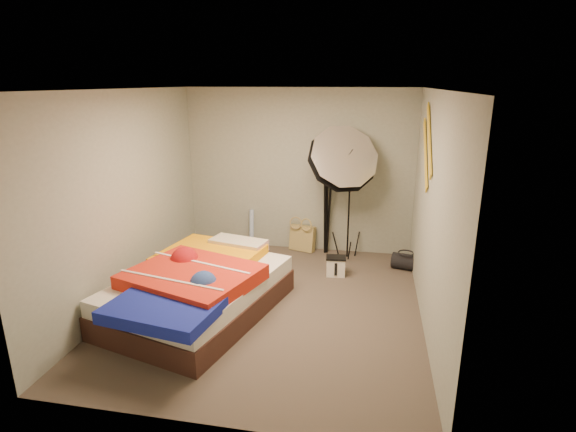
% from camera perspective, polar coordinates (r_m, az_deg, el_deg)
% --- Properties ---
extents(floor, '(4.00, 4.00, 0.00)m').
position_cam_1_polar(floor, '(5.49, -2.23, -11.27)').
color(floor, '#4C4539').
rests_on(floor, ground).
extents(ceiling, '(4.00, 4.00, 0.00)m').
position_cam_1_polar(ceiling, '(4.85, -2.57, 15.79)').
color(ceiling, silver).
rests_on(ceiling, wall_back).
extents(wall_back, '(3.50, 0.00, 3.50)m').
position_cam_1_polar(wall_back, '(6.94, 1.34, 5.68)').
color(wall_back, '#969D8D').
rests_on(wall_back, floor).
extents(wall_front, '(3.50, 0.00, 3.50)m').
position_cam_1_polar(wall_front, '(3.23, -10.47, -7.86)').
color(wall_front, '#969D8D').
rests_on(wall_front, floor).
extents(wall_left, '(0.00, 4.00, 4.00)m').
position_cam_1_polar(wall_left, '(5.68, -19.88, 2.19)').
color(wall_left, '#969D8D').
rests_on(wall_left, floor).
extents(wall_right, '(0.00, 4.00, 4.00)m').
position_cam_1_polar(wall_right, '(4.95, 17.76, 0.35)').
color(wall_right, '#969D8D').
rests_on(wall_right, floor).
extents(tote_bag, '(0.44, 0.29, 0.42)m').
position_cam_1_polar(tote_bag, '(7.11, 1.85, -2.81)').
color(tote_bag, tan).
rests_on(tote_bag, floor).
extents(wrapping_roll, '(0.09, 0.18, 0.62)m').
position_cam_1_polar(wrapping_roll, '(7.24, -4.64, -1.62)').
color(wrapping_roll, '#5484CC').
rests_on(wrapping_roll, floor).
extents(camera_case, '(0.27, 0.20, 0.25)m').
position_cam_1_polar(camera_case, '(6.27, 6.08, -6.42)').
color(camera_case, white).
rests_on(camera_case, floor).
extents(duffel_bag, '(0.42, 0.31, 0.23)m').
position_cam_1_polar(duffel_bag, '(6.64, 14.68, -5.63)').
color(duffel_bag, black).
rests_on(duffel_bag, floor).
extents(wall_stripe_upper, '(0.02, 0.91, 0.78)m').
position_cam_1_polar(wall_stripe_upper, '(5.40, 17.50, 9.28)').
color(wall_stripe_upper, gold).
rests_on(wall_stripe_upper, wall_right).
extents(wall_stripe_lower, '(0.02, 0.91, 0.78)m').
position_cam_1_polar(wall_stripe_lower, '(5.67, 17.05, 7.60)').
color(wall_stripe_lower, gold).
rests_on(wall_stripe_lower, wall_right).
extents(bed, '(1.94, 2.48, 0.61)m').
position_cam_1_polar(bed, '(5.30, -11.30, -9.01)').
color(bed, '#3F241D').
rests_on(bed, floor).
extents(photo_umbrella, '(1.10, 1.01, 2.11)m').
position_cam_1_polar(photo_umbrella, '(6.40, 6.86, 7.01)').
color(photo_umbrella, black).
rests_on(photo_umbrella, floor).
extents(camera_tripod, '(0.08, 0.08, 1.37)m').
position_cam_1_polar(camera_tripod, '(6.86, 4.95, 1.49)').
color(camera_tripod, black).
rests_on(camera_tripod, floor).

